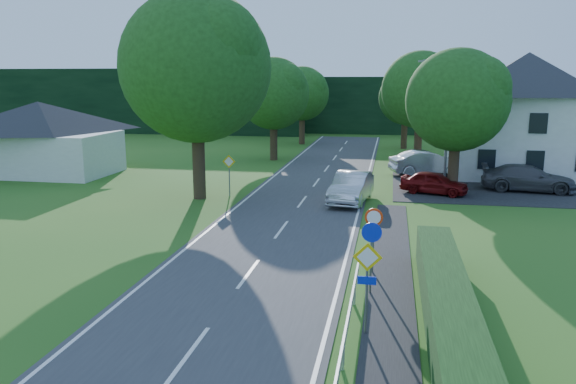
% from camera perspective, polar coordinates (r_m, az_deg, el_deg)
% --- Properties ---
extents(road, '(7.00, 80.00, 0.04)m').
position_cam_1_polar(road, '(27.60, 0.13, -2.79)').
color(road, '#39393C').
rests_on(road, ground).
extents(parking_pad, '(14.00, 16.00, 0.04)m').
position_cam_1_polar(parking_pad, '(40.54, 20.55, 1.08)').
color(parking_pad, black).
rests_on(parking_pad, ground).
extents(line_edge_left, '(0.12, 80.00, 0.01)m').
position_cam_1_polar(line_edge_left, '(28.34, -6.35, -2.43)').
color(line_edge_left, white).
rests_on(line_edge_left, road).
extents(line_edge_right, '(0.12, 80.00, 0.01)m').
position_cam_1_polar(line_edge_right, '(27.22, 6.88, -3.02)').
color(line_edge_right, white).
rests_on(line_edge_right, road).
extents(line_centre, '(0.12, 80.00, 0.01)m').
position_cam_1_polar(line_centre, '(27.59, 0.13, -2.74)').
color(line_centre, white).
rests_on(line_centre, road).
extents(tree_main, '(9.40, 9.40, 11.64)m').
position_cam_1_polar(tree_main, '(32.20, -9.26, 9.55)').
color(tree_main, '#1E4615').
rests_on(tree_main, ground).
extents(tree_left_far, '(7.00, 7.00, 8.58)m').
position_cam_1_polar(tree_left_far, '(47.41, -1.48, 8.42)').
color(tree_left_far, '#1E4615').
rests_on(tree_left_far, ground).
extents(tree_right_far, '(7.40, 7.40, 9.09)m').
position_cam_1_polar(tree_right_far, '(48.41, 13.22, 8.49)').
color(tree_right_far, '#1E4615').
rests_on(tree_right_far, ground).
extents(tree_left_back, '(6.60, 6.60, 8.07)m').
position_cam_1_polar(tree_left_back, '(59.12, 1.44, 8.78)').
color(tree_left_back, '#1E4615').
rests_on(tree_left_back, ground).
extents(tree_right_back, '(6.20, 6.20, 7.56)m').
position_cam_1_polar(tree_right_back, '(56.41, 11.81, 8.15)').
color(tree_right_back, '#1E4615').
rests_on(tree_right_back, ground).
extents(tree_right_mid, '(7.00, 7.00, 8.58)m').
position_cam_1_polar(tree_right_mid, '(34.60, 16.71, 6.80)').
color(tree_right_mid, '#1E4615').
rests_on(tree_right_mid, ground).
extents(treeline_left, '(44.00, 6.00, 8.00)m').
position_cam_1_polar(treeline_left, '(75.84, -15.34, 8.95)').
color(treeline_left, black).
rests_on(treeline_left, ground).
extents(treeline_right, '(30.00, 5.00, 7.00)m').
position_cam_1_polar(treeline_right, '(72.46, 13.15, 8.56)').
color(treeline_right, black).
rests_on(treeline_right, ground).
extents(bungalow_left, '(11.00, 6.50, 5.20)m').
position_cam_1_polar(bungalow_left, '(44.17, -23.84, 5.17)').
color(bungalow_left, silver).
rests_on(bungalow_left, ground).
extents(house_white, '(10.60, 8.40, 8.60)m').
position_cam_1_polar(house_white, '(43.37, 22.91, 7.39)').
color(house_white, silver).
rests_on(house_white, ground).
extents(streetlight, '(2.03, 0.18, 8.00)m').
position_cam_1_polar(streetlight, '(36.53, 15.71, 7.36)').
color(streetlight, slate).
rests_on(streetlight, ground).
extents(sign_priority_right, '(0.78, 0.09, 2.59)m').
position_cam_1_polar(sign_priority_right, '(15.16, 8.04, -8.00)').
color(sign_priority_right, slate).
rests_on(sign_priority_right, ground).
extents(sign_roundabout, '(0.64, 0.08, 2.37)m').
position_cam_1_polar(sign_roundabout, '(18.05, 8.47, -5.23)').
color(sign_roundabout, slate).
rests_on(sign_roundabout, ground).
extents(sign_speed_limit, '(0.64, 0.11, 2.37)m').
position_cam_1_polar(sign_speed_limit, '(19.94, 8.70, -3.34)').
color(sign_speed_limit, slate).
rests_on(sign_speed_limit, ground).
extents(sign_priority_left, '(0.78, 0.09, 2.44)m').
position_cam_1_polar(sign_priority_left, '(33.04, -6.01, 2.53)').
color(sign_priority_left, slate).
rests_on(sign_priority_left, ground).
extents(moving_car, '(2.36, 5.23, 1.66)m').
position_cam_1_polar(moving_car, '(31.36, 6.44, 0.47)').
color(moving_car, silver).
rests_on(moving_car, road).
extents(motorcycle, '(1.10, 1.93, 0.96)m').
position_cam_1_polar(motorcycle, '(36.00, 5.53, 1.34)').
color(motorcycle, black).
rests_on(motorcycle, road).
extents(parked_car_red, '(4.24, 2.74, 1.34)m').
position_cam_1_polar(parked_car_red, '(34.60, 14.63, 0.93)').
color(parked_car_red, '#680B0C').
rests_on(parked_car_red, parking_pad).
extents(parked_car_silver_a, '(5.52, 3.26, 1.72)m').
position_cam_1_polar(parked_car_silver_a, '(41.25, 13.94, 2.89)').
color(parked_car_silver_a, silver).
rests_on(parked_car_silver_a, parking_pad).
extents(parked_car_grey, '(5.69, 2.83, 1.59)m').
position_cam_1_polar(parked_car_grey, '(37.33, 23.21, 1.31)').
color(parked_car_grey, '#48474C').
rests_on(parked_car_grey, parking_pad).
extents(parasol, '(2.90, 2.93, 2.20)m').
position_cam_1_polar(parasol, '(42.01, 17.32, 3.18)').
color(parasol, red).
rests_on(parasol, parking_pad).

